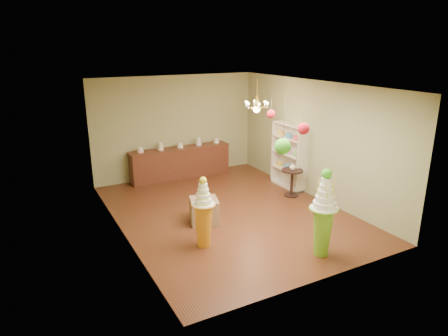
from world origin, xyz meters
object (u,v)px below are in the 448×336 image
pedestal_green (323,220)px  round_table (292,179)px  sideboard (181,162)px  pedestal_orange (204,219)px

pedestal_green → round_table: size_ratio=2.38×
pedestal_green → round_table: (1.39, 2.75, -0.24)m
pedestal_green → sideboard: (-0.60, 5.55, -0.23)m
pedestal_orange → round_table: (3.21, 1.38, -0.11)m
sideboard → round_table: sideboard is taller
sideboard → round_table: (2.00, -2.80, -0.01)m
pedestal_orange → round_table: size_ratio=2.00×
round_table → pedestal_green: bearing=-116.9°
pedestal_orange → sideboard: pedestal_orange is taller
sideboard → round_table: 3.44m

